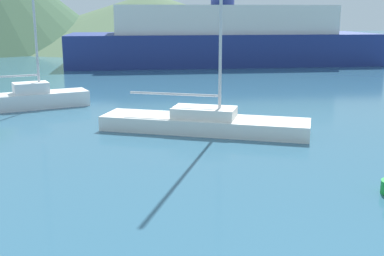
{
  "coord_description": "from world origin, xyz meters",
  "views": [
    {
      "loc": [
        -5.14,
        0.13,
        4.65
      ],
      "look_at": [
        -0.76,
        14.0,
        1.2
      ],
      "focal_mm": 45.0,
      "sensor_mm": 36.0,
      "label": 1
    }
  ],
  "objects": [
    {
      "name": "sailboat_inner",
      "position": [
        -5.65,
        25.54,
        0.57
      ],
      "size": [
        5.77,
        2.48,
        11.0
      ],
      "rotation": [
        0.0,
        0.0,
        0.17
      ],
      "color": "white",
      "rests_on": "ground_plane"
    },
    {
      "name": "sailboat_middle",
      "position": [
        1.04,
        18.07,
        0.44
      ],
      "size": [
        8.13,
        6.02,
        10.75
      ],
      "rotation": [
        0.0,
        0.0,
        -0.55
      ],
      "color": "white",
      "rests_on": "ground_plane"
    },
    {
      "name": "ferry_distant",
      "position": [
        11.6,
        43.63,
        2.41
      ],
      "size": [
        29.74,
        13.71,
        7.04
      ],
      "rotation": [
        0.0,
        0.0,
        -0.18
      ],
      "color": "navy",
      "rests_on": "ground_plane"
    },
    {
      "name": "hill_east",
      "position": [
        11.8,
        75.65,
        3.94
      ],
      "size": [
        50.25,
        50.25,
        7.87
      ],
      "color": "#4C6647",
      "rests_on": "ground_plane"
    }
  ]
}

